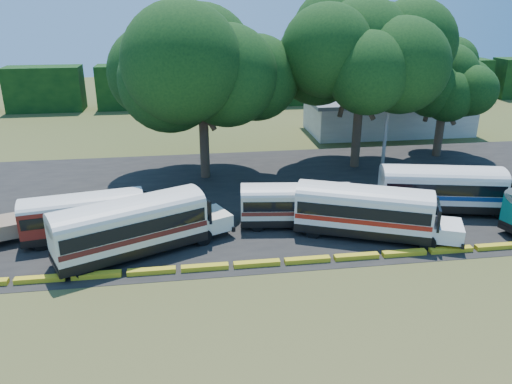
{
  "coord_description": "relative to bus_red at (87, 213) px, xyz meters",
  "views": [
    {
      "loc": [
        -5.17,
        -24.16,
        14.46
      ],
      "look_at": [
        -0.83,
        6.0,
        2.66
      ],
      "focal_mm": 35.0,
      "sensor_mm": 36.0,
      "label": 1
    }
  ],
  "objects": [
    {
      "name": "ground",
      "position": [
        11.69,
        -6.23,
        -1.74
      ],
      "size": [
        160.0,
        160.0,
        0.0
      ],
      "primitive_type": "plane",
      "color": "#2A4416",
      "rests_on": "ground"
    },
    {
      "name": "asphalt_strip",
      "position": [
        12.69,
        5.77,
        -1.73
      ],
      "size": [
        64.0,
        24.0,
        0.02
      ],
      "primitive_type": "cube",
      "color": "black",
      "rests_on": "ground"
    },
    {
      "name": "curb",
      "position": [
        11.69,
        -5.23,
        -1.59
      ],
      "size": [
        53.7,
        0.45,
        0.3
      ],
      "color": "gold",
      "rests_on": "ground"
    },
    {
      "name": "terminal_building",
      "position": [
        29.69,
        23.77,
        0.3
      ],
      "size": [
        19.0,
        9.0,
        4.0
      ],
      "color": "beige",
      "rests_on": "ground"
    },
    {
      "name": "treeline_backdrop",
      "position": [
        11.69,
        41.77,
        1.26
      ],
      "size": [
        130.0,
        4.0,
        6.0
      ],
      "color": "black",
      "rests_on": "ground"
    },
    {
      "name": "bus_red",
      "position": [
        0.0,
        0.0,
        0.0
      ],
      "size": [
        9.46,
        3.8,
        3.03
      ],
      "rotation": [
        0.0,
        0.0,
        0.17
      ],
      "color": "black",
      "rests_on": "ground"
    },
    {
      "name": "bus_cream_west",
      "position": [
        3.15,
        -2.72,
        0.3
      ],
      "size": [
        11.07,
        6.92,
        3.59
      ],
      "rotation": [
        0.0,
        0.0,
        0.42
      ],
      "color": "black",
      "rests_on": "ground"
    },
    {
      "name": "bus_cream_east",
      "position": [
        13.77,
        -0.06,
        -0.06
      ],
      "size": [
        9.23,
        3.28,
        2.97
      ],
      "rotation": [
        0.0,
        0.0,
        -0.12
      ],
      "color": "black",
      "rests_on": "ground"
    },
    {
      "name": "bus_white_red",
      "position": [
        17.74,
        -2.34,
        0.2
      ],
      "size": [
        10.6,
        6.36,
        3.43
      ],
      "rotation": [
        0.0,
        0.0,
        -0.39
      ],
      "color": "black",
      "rests_on": "ground"
    },
    {
      "name": "bus_white_blue",
      "position": [
        24.63,
        0.76,
        0.2
      ],
      "size": [
        10.73,
        4.78,
        3.43
      ],
      "rotation": [
        0.0,
        0.0,
        -0.22
      ],
      "color": "black",
      "rests_on": "ground"
    },
    {
      "name": "tree_west",
      "position": [
        8.02,
        10.87,
        8.28
      ],
      "size": [
        11.7,
        11.7,
        14.34
      ],
      "color": "#3A2E1D",
      "rests_on": "ground"
    },
    {
      "name": "tree_center",
      "position": [
        21.81,
        11.82,
        8.73
      ],
      "size": [
        11.7,
        11.7,
        14.79
      ],
      "color": "#3A2E1D",
      "rests_on": "ground"
    },
    {
      "name": "tree_east",
      "position": [
        30.94,
        13.92,
        6.06
      ],
      "size": [
        7.89,
        7.89,
        10.75
      ],
      "color": "#3A2E1D",
      "rests_on": "ground"
    },
    {
      "name": "utility_pole",
      "position": [
        23.17,
        8.6,
        2.28
      ],
      "size": [
        1.6,
        0.3,
        7.8
      ],
      "color": "gray",
      "rests_on": "ground"
    }
  ]
}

